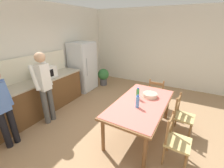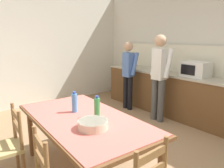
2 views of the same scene
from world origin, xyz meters
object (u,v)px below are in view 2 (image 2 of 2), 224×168
Objects in this scene: bottle_off_centre at (97,108)px; dining_table at (84,123)px; microwave at (196,69)px; chair_side_near_left at (7,147)px; bottle_near_centre at (74,103)px; person_at_counter at (159,74)px; person_at_sink at (128,72)px; serving_bowl at (93,124)px.

dining_table is at bearing -129.68° from bottle_off_centre.
chair_side_near_left is at bearing -94.86° from microwave.
bottle_near_centre reaches higher than dining_table.
bottle_near_centre is 0.36m from bottle_off_centre.
person_at_counter is at bearing 110.38° from bottle_off_centre.
bottle_near_centre is (-0.24, 0.01, 0.20)m from dining_table.
person_at_sink reaches higher than chair_side_near_left.
serving_bowl is at bearing -139.65° from person_at_sink.
person_at_counter reaches higher than bottle_near_centre.
microwave is 2.66m from bottle_near_centre.
dining_table is 0.31m from bottle_near_centre.
bottle_off_centre is 0.32m from serving_bowl.
dining_table is 0.94m from chair_side_near_left.
chair_side_near_left is at bearing -105.91° from bottle_near_centre.
microwave is at bearing -42.47° from person_at_counter.
dining_table is 0.37m from serving_bowl.
bottle_off_centre reaches higher than serving_bowl.
microwave is at bearing 88.55° from bottle_near_centre.
microwave reaches higher than chair_side_near_left.
dining_table is at bearing -163.16° from person_at_counter.
chair_side_near_left is at bearing -159.29° from person_at_sink.
microwave is 2.69m from dining_table.
dining_table is 1.24× the size of person_at_sink.
serving_bowl is 2.44m from person_at_counter.
serving_bowl is at bearing -42.42° from bottle_off_centre.
chair_side_near_left is (-0.47, -0.78, -0.25)m from dining_table.
bottle_near_centre is at bearing -91.45° from microwave.
person_at_sink reaches higher than microwave.
microwave is 1.56× the size of serving_bowl.
person_at_sink is at bearing 114.35° from chair_side_near_left.
person_at_sink is (-1.58, 2.16, 0.20)m from dining_table.
bottle_near_centre is 0.17× the size of person_at_sink.
person_at_counter reaches higher than serving_bowl.
microwave is at bearing 88.78° from chair_side_near_left.
microwave is 0.25× the size of dining_table.
person_at_sink reaches higher than dining_table.
microwave reaches higher than dining_table.
dining_table is 7.30× the size of bottle_off_centre.
microwave is at bearing -70.43° from person_at_sink.
person_at_counter is (-0.65, 2.14, 0.29)m from dining_table.
microwave reaches higher than serving_bowl.
person_at_counter reaches higher than microwave.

